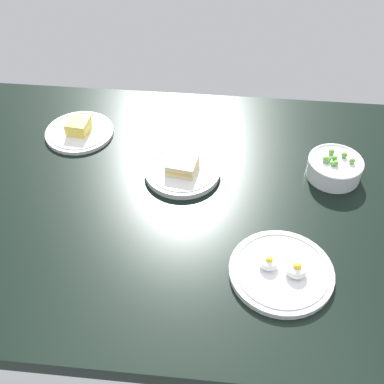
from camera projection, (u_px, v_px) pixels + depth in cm
name	position (u px, v px, depth cm)	size (l,w,h in cm)	color
dining_table	(192.00, 203.00, 122.75)	(137.44, 91.57, 4.00)	black
plate_eggs	(282.00, 271.00, 104.25)	(22.27, 22.27, 4.66)	silver
plate_cheese	(79.00, 131.00, 138.89)	(19.12, 19.12, 4.56)	silver
plate_sandwich	(182.00, 169.00, 126.79)	(19.59, 19.59, 4.72)	silver
bowl_peas	(335.00, 167.00, 125.16)	(13.90, 13.90, 6.42)	silver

